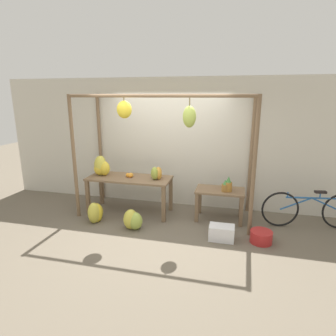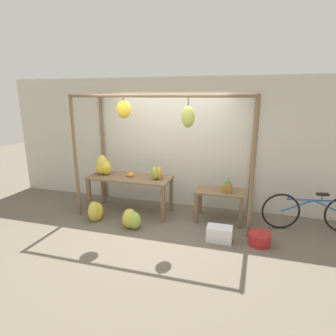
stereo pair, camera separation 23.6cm
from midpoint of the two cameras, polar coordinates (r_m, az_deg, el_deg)
The scene contains 14 objects.
ground_plane at distance 5.41m, azimuth -1.51°, elevation -12.03°, with size 20.00×20.00×0.00m, color #665B4C.
shop_wall_back at distance 6.22m, azimuth 2.18°, elevation 5.08°, with size 8.00×0.08×2.80m.
stall_awning at distance 5.30m, azimuth -0.52°, elevation 6.96°, with size 3.47×1.26×2.44m.
display_table_main at distance 5.93m, azimuth -6.57°, elevation -2.80°, with size 1.73×0.70×0.77m.
display_table_side at distance 5.64m, azimuth 11.65°, elevation -5.74°, with size 0.94×0.55×0.63m.
banana_pile_on_table at distance 6.13m, azimuth -12.02°, elevation 0.36°, with size 0.43×0.35×0.42m.
orange_pile at distance 5.88m, azimuth -6.49°, elevation -1.40°, with size 0.16×0.12×0.10m.
pineapple_cluster at distance 5.48m, azimuth 13.08°, elevation -3.67°, with size 0.20×0.15×0.30m.
banana_pile_ground_left at distance 5.78m, azimuth -13.30°, elevation -8.55°, with size 0.30×0.41×0.42m.
banana_pile_ground_right at distance 5.35m, azimuth -6.12°, elevation -10.34°, with size 0.45×0.37×0.38m.
fruit_crate_white at distance 5.02m, azimuth 11.76°, elevation -12.97°, with size 0.43×0.27×0.26m.
blue_bucket at distance 5.10m, azimuth 19.39°, elevation -13.41°, with size 0.37×0.37×0.20m.
parked_bicycle at distance 5.86m, azimuth 28.30°, elevation -7.88°, with size 1.77×0.31×0.73m.
papaya_pile at distance 5.68m, azimuth -1.07°, elevation -1.05°, with size 0.24×0.37×0.27m.
Camera 2 is at (1.60, -4.58, 2.42)m, focal length 30.00 mm.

